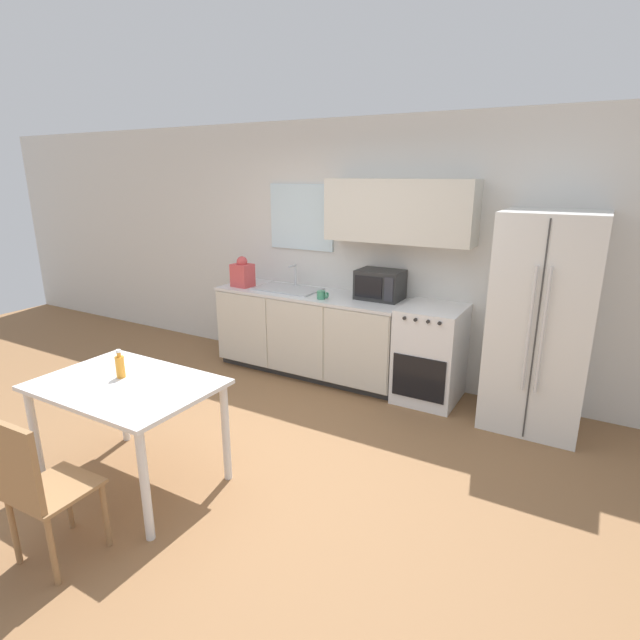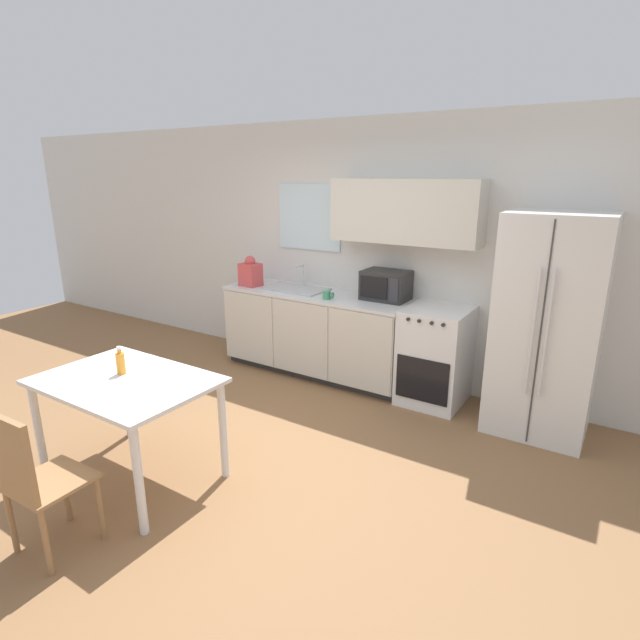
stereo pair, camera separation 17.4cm
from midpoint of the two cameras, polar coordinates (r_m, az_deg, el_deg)
name	(u,v)px [view 1 (the left image)]	position (r m, az deg, el deg)	size (l,w,h in m)	color
ground_plane	(252,458)	(4.12, -9.03, -15.34)	(12.00, 12.00, 0.00)	olive
wall_back	(372,247)	(5.30, 4.97, 8.32)	(12.00, 0.38, 2.70)	silver
kitchen_counter	(310,333)	(5.50, -2.01, -1.48)	(2.14, 0.66, 0.92)	#333333
oven_range	(430,354)	(4.95, 11.51, -3.82)	(0.58, 0.65, 0.94)	white
refrigerator	(542,323)	(4.59, 23.03, -0.35)	(0.80, 0.74, 1.86)	silver
kitchen_sink	(288,288)	(5.54, -4.60, 3.64)	(0.72, 0.42, 0.26)	#B7BABC
microwave	(380,285)	(5.10, 5.90, 4.04)	(0.46, 0.34, 0.30)	#282828
coffee_mug	(322,295)	(5.09, -0.77, 2.88)	(0.12, 0.09, 0.09)	#3F8C66
grocery_bag_0	(242,273)	(5.73, -9.72, 5.27)	(0.23, 0.20, 0.34)	#D14C4C
dining_table	(127,397)	(3.76, -22.45, -8.12)	(1.22, 0.85, 0.78)	white
dining_chair_near	(36,483)	(3.28, -31.12, -15.71)	(0.41, 0.41, 0.93)	#997047
drink_bottle	(120,366)	(3.79, -23.12, -4.87)	(0.06, 0.06, 0.21)	orange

